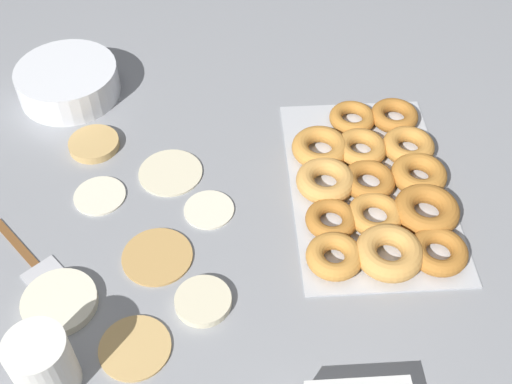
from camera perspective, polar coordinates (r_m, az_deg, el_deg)
name	(u,v)px	position (r m, az deg, el deg)	size (l,w,h in m)	color
ground_plane	(209,225)	(1.12, -4.18, -2.92)	(3.00, 3.00, 0.00)	gray
pancake_0	(157,256)	(1.08, -8.78, -5.62)	(0.12, 0.12, 0.01)	tan
pancake_1	(170,172)	(1.20, -7.62, 1.80)	(0.12, 0.12, 0.01)	beige
pancake_2	(60,302)	(1.06, -17.07, -9.34)	(0.12, 0.12, 0.02)	silver
pancake_3	(100,195)	(1.19, -13.74, -0.26)	(0.09, 0.09, 0.01)	silver
pancake_4	(135,347)	(1.00, -10.73, -13.38)	(0.11, 0.11, 0.01)	tan
pancake_5	(94,144)	(1.28, -14.21, 4.17)	(0.10, 0.10, 0.02)	tan
pancake_6	(203,301)	(1.02, -4.72, -9.63)	(0.09, 0.09, 0.01)	beige
pancake_7	(209,209)	(1.14, -4.23, -1.51)	(0.09, 0.09, 0.01)	silver
donut_tray	(375,187)	(1.17, 10.53, 0.47)	(0.46, 0.29, 0.04)	silver
batter_bowl	(68,82)	(1.40, -16.36, 9.40)	(0.21, 0.21, 0.07)	white
paper_cup	(43,364)	(0.96, -18.43, -14.29)	(0.09, 0.09, 0.11)	white
spatula	(44,275)	(1.10, -18.29, -7.01)	(0.21, 0.18, 0.01)	brown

